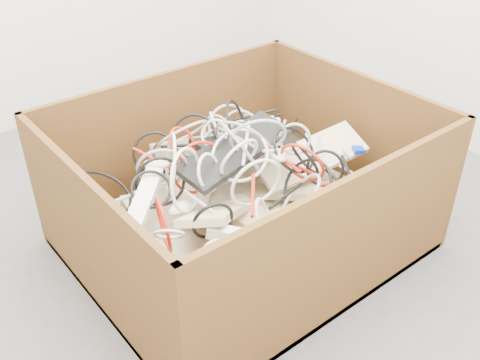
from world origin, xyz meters
TOP-DOWN VIEW (x-y plane):
  - ground at (0.00, 0.00)m, footprint 3.00×3.00m
  - cardboard_box at (0.06, -0.10)m, footprint 1.28×1.06m
  - keyboard_pile at (0.08, -0.11)m, footprint 1.13×0.86m
  - mice_scatter at (0.09, -0.15)m, footprint 0.73×0.68m
  - power_strip_left at (-0.35, -0.08)m, footprint 0.29×0.26m
  - power_strip_right at (-0.16, -0.41)m, footprint 0.22×0.21m
  - vga_plug at (0.56, -0.26)m, footprint 0.06×0.06m
  - cable_tangle at (0.01, -0.07)m, footprint 1.17×0.86m

SIDE VIEW (x-z plane):
  - ground at x=0.00m, z-range 0.00..0.00m
  - cardboard_box at x=0.06m, z-range -0.16..0.45m
  - keyboard_pile at x=0.08m, z-range 0.09..0.47m
  - power_strip_right at x=-0.16m, z-range 0.30..0.38m
  - vga_plug at x=0.56m, z-range 0.33..0.36m
  - mice_scatter at x=0.09m, z-range 0.25..0.44m
  - power_strip_left at x=-0.35m, z-range 0.30..0.44m
  - cable_tangle at x=0.01m, z-range 0.19..0.62m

